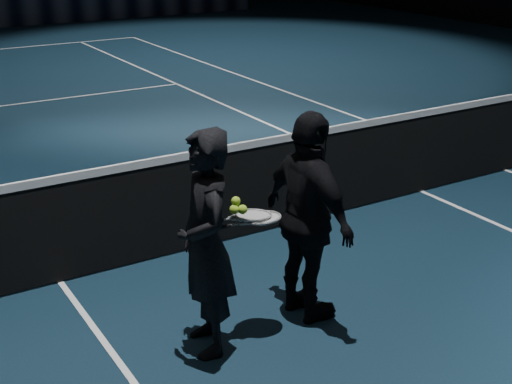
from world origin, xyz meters
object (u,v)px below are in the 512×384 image
player_b (309,219)px  racket_upper (253,215)px  racket_lower (262,218)px  player_a (206,244)px  tennis_balls (238,207)px

player_b → racket_upper: (-0.45, 0.04, 0.11)m
player_b → racket_lower: size_ratio=2.38×
player_b → racket_upper: 0.47m
player_a → racket_lower: (0.45, -0.00, 0.09)m
racket_lower → tennis_balls: size_ratio=5.67×
player_a → player_b: bearing=101.4°
racket_upper → player_b: bearing=-9.1°
player_b → racket_lower: (-0.40, 0.00, 0.09)m
racket_lower → player_a: bearing=-180.0°
player_a → racket_upper: 0.42m
player_a → player_b: 0.85m
racket_lower → racket_upper: bearing=141.3°
player_a → racket_lower: bearing=101.4°
player_a → racket_upper: player_a is taller
racket_upper → tennis_balls: size_ratio=5.67×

